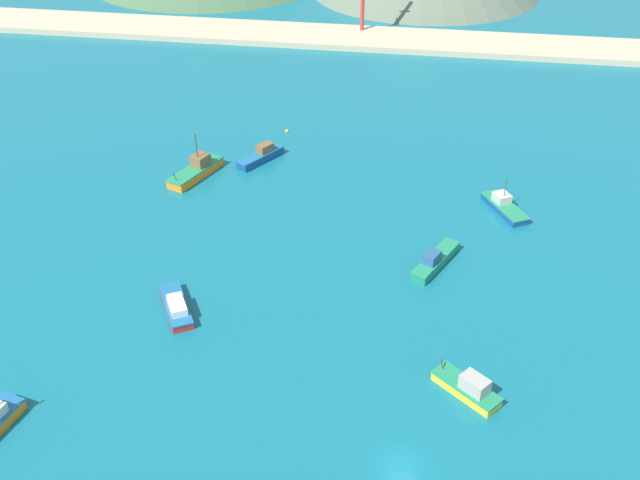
# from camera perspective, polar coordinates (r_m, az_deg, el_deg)

# --- Properties ---
(ground) EXTENTS (260.00, 280.00, 0.50)m
(ground) POSITION_cam_1_polar(r_m,az_deg,el_deg) (90.02, 7.62, -2.31)
(ground) COLOR #146B7F
(fishing_boat_1) EXTENTS (6.21, 8.23, 2.48)m
(fishing_boat_1) POSITION_cam_1_polar(r_m,az_deg,el_deg) (112.84, -4.59, 6.55)
(fishing_boat_1) COLOR #14478C
(fishing_boat_1) RESTS_ON ground
(fishing_boat_3) EXTENTS (6.08, 8.24, 1.90)m
(fishing_boat_3) POSITION_cam_1_polar(r_m,az_deg,el_deg) (83.71, -11.11, -5.06)
(fishing_boat_3) COLOR red
(fishing_boat_3) RESTS_ON ground
(fishing_boat_4) EXTENTS (7.03, 6.34, 2.62)m
(fishing_boat_4) POSITION_cam_1_polar(r_m,az_deg,el_deg) (73.96, 11.46, -11.17)
(fishing_boat_4) COLOR gold
(fishing_boat_4) RESTS_ON ground
(fishing_boat_5) EXTENTS (6.31, 10.46, 6.59)m
(fishing_boat_5) POSITION_cam_1_polar(r_m,az_deg,el_deg) (109.67, -9.58, 5.38)
(fishing_boat_5) COLOR orange
(fishing_boat_5) RESTS_ON ground
(fishing_boat_6) EXTENTS (6.36, 8.61, 4.91)m
(fishing_boat_6) POSITION_cam_1_polar(r_m,az_deg,el_deg) (102.97, 14.13, 2.58)
(fishing_boat_6) COLOR #14478C
(fishing_boat_6) RESTS_ON ground
(fishing_boat_7) EXTENTS (5.86, 9.29, 2.44)m
(fishing_boat_7) POSITION_cam_1_polar(r_m,az_deg,el_deg) (90.09, 8.93, -1.58)
(fishing_boat_7) COLOR #198466
(fishing_boat_7) RESTS_ON ground
(buoy_0) EXTENTS (0.63, 0.63, 0.63)m
(buoy_0) POSITION_cam_1_polar(r_m,az_deg,el_deg) (122.13, -2.58, 8.46)
(buoy_0) COLOR gold
(buoy_0) RESTS_ON ground
(beach_strip) EXTENTS (247.00, 14.17, 1.20)m
(beach_strip) POSITION_cam_1_polar(r_m,az_deg,el_deg) (163.23, 9.03, 14.95)
(beach_strip) COLOR #C6B793
(beach_strip) RESTS_ON ground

